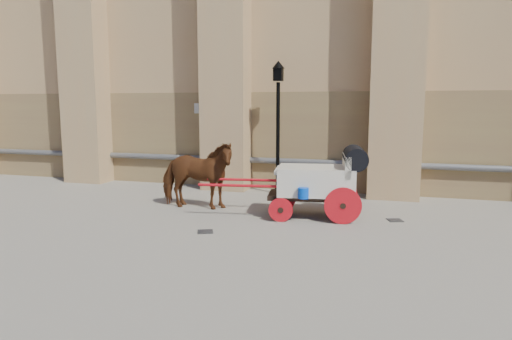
% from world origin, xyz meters
% --- Properties ---
extents(ground, '(90.00, 90.00, 0.00)m').
position_xyz_m(ground, '(0.00, 0.00, 0.00)').
color(ground, gray).
rests_on(ground, ground).
extents(horse, '(2.08, 1.01, 1.72)m').
position_xyz_m(horse, '(-0.78, 0.80, 0.86)').
color(horse, '#613013').
rests_on(horse, ground).
extents(carriage, '(3.94, 1.58, 1.68)m').
position_xyz_m(carriage, '(2.38, 0.80, 0.90)').
color(carriage, black).
rests_on(carriage, ground).
extents(street_lamp, '(0.36, 0.36, 3.86)m').
position_xyz_m(street_lamp, '(0.73, 3.24, 2.06)').
color(street_lamp, black).
rests_on(street_lamp, ground).
extents(drain_grate_near, '(0.42, 0.42, 0.01)m').
position_xyz_m(drain_grate_near, '(0.25, -1.14, 0.01)').
color(drain_grate_near, black).
rests_on(drain_grate_near, ground).
extents(drain_grate_far, '(0.41, 0.41, 0.01)m').
position_xyz_m(drain_grate_far, '(4.05, 0.95, 0.01)').
color(drain_grate_far, black).
rests_on(drain_grate_far, ground).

